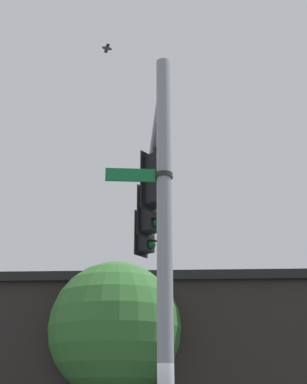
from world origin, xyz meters
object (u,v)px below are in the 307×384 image
at_px(traffic_light_mid_outer, 147,233).
at_px(street_name_sign, 148,176).
at_px(bird_flying, 107,48).
at_px(traffic_light_mid_inner, 151,210).
at_px(traffic_light_nearest_pole, 157,180).

distance_m(traffic_light_mid_outer, street_name_sign, 5.56).
xyz_separation_m(traffic_light_mid_outer, bird_flying, (2.52, 0.71, 4.08)).
height_order(traffic_light_mid_inner, traffic_light_mid_outer, same).
xyz_separation_m(traffic_light_mid_inner, traffic_light_mid_outer, (-1.36, -1.21, 0.00)).
distance_m(traffic_light_nearest_pole, traffic_light_mid_outer, 3.65).
relative_size(traffic_light_nearest_pole, bird_flying, 4.17).
height_order(traffic_light_mid_inner, street_name_sign, traffic_light_mid_inner).
distance_m(traffic_light_mid_inner, bird_flying, 4.27).
bearing_deg(traffic_light_nearest_pole, bird_flying, -96.97).
distance_m(traffic_light_mid_outer, bird_flying, 4.85).
bearing_deg(bird_flying, traffic_light_nearest_pole, 83.03).
bearing_deg(bird_flying, street_name_sign, 57.17).
relative_size(traffic_light_nearest_pole, street_name_sign, 1.53).
relative_size(traffic_light_mid_outer, bird_flying, 4.17).
bearing_deg(street_name_sign, traffic_light_mid_outer, -141.11).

